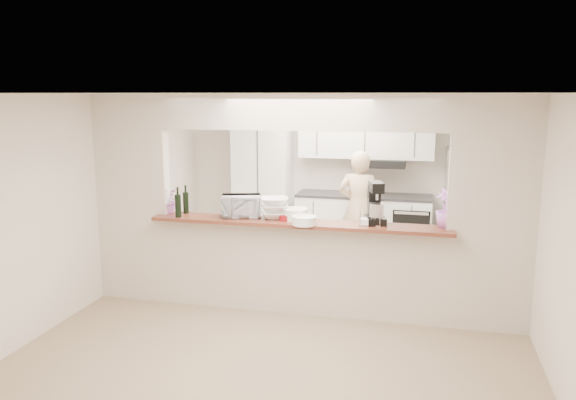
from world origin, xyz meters
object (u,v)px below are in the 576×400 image
(person, at_px, (359,209))
(refrigerator, at_px, (470,205))
(toaster_oven, at_px, (241,206))
(stand_mixer, at_px, (375,205))

(person, bearing_deg, refrigerator, -152.50)
(refrigerator, bearing_deg, person, -157.82)
(toaster_oven, distance_m, person, 2.29)
(toaster_oven, bearing_deg, person, 42.91)
(refrigerator, distance_m, toaster_oven, 3.80)
(refrigerator, relative_size, toaster_oven, 3.78)
(stand_mixer, height_order, person, person)
(refrigerator, distance_m, stand_mixer, 2.89)
(stand_mixer, bearing_deg, toaster_oven, -179.44)
(stand_mixer, distance_m, person, 2.02)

